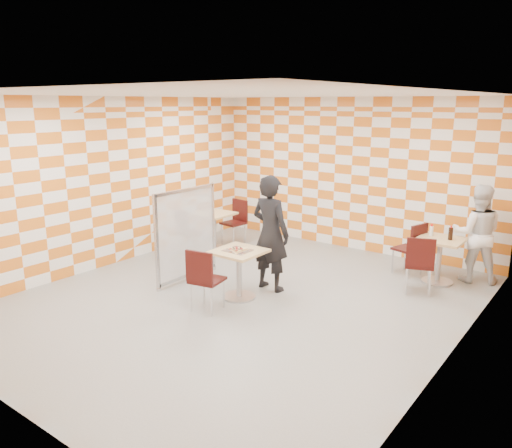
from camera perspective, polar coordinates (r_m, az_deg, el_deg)
The scene contains 15 objects.
room_shell at distance 7.60m, azimuth 0.95°, elevation 3.16°, with size 7.00×7.00×7.00m.
main_table at distance 7.51m, azimuth -1.97°, elevation -4.78°, with size 0.70×0.70×0.75m.
second_table at distance 8.67m, azimuth 20.24°, elevation -3.11°, with size 0.70×0.70×0.75m.
empty_table at distance 10.04m, azimuth -4.78°, elevation -0.06°, with size 0.70×0.70×0.75m.
chair_main_front at distance 7.02m, azimuth -6.02°, elevation -5.90°, with size 0.49×0.50×0.92m.
chair_second_front at distance 8.02m, azimuth 18.20°, elevation -4.00°, with size 0.54×0.55×0.92m.
chair_second_side at distance 8.86m, azimuth 17.50°, elevation -2.30°, with size 0.53×0.53×0.92m.
chair_empty_near at distance 9.58m, azimuth -7.91°, elevation -0.60°, with size 0.50×0.50×0.92m.
chair_empty_far at distance 10.42m, azimuth -2.25°, elevation 0.68°, with size 0.47×0.48×0.92m.
partition at distance 8.27m, azimuth -7.97°, elevation -1.13°, with size 0.08×1.38×1.55m.
man_dark at distance 7.76m, azimuth 1.66°, elevation -1.06°, with size 0.67×0.44×1.83m, color black.
man_white at distance 8.90m, azimuth 23.91°, elevation -1.00°, with size 0.79×0.61×1.62m, color white.
pizza_on_foil at distance 7.42m, azimuth -2.06°, elevation -2.92°, with size 0.40×0.40×0.04m.
sport_bottle at distance 8.72m, azimuth 19.41°, elevation -0.70°, with size 0.06×0.06×0.20m.
soda_bottle at distance 8.55m, azimuth 21.35°, elevation -1.03°, with size 0.07×0.07×0.23m.
Camera 1 is at (4.37, -5.51, 2.89)m, focal length 35.00 mm.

